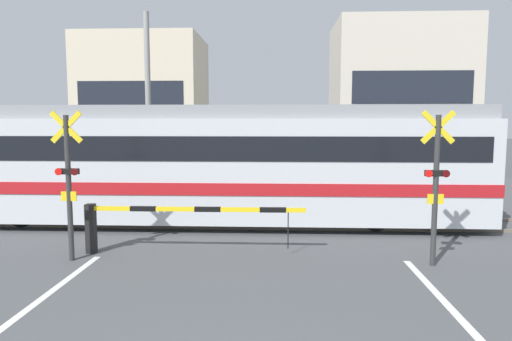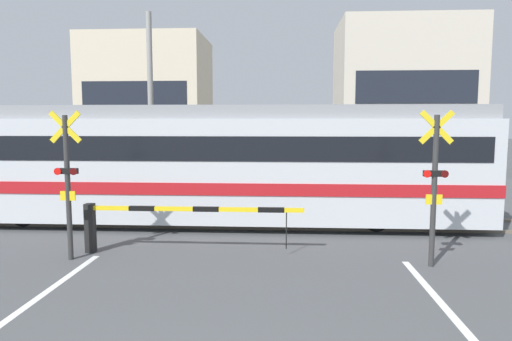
% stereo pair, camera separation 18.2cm
% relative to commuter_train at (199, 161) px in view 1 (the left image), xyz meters
% --- Properties ---
extents(rail_track_near, '(50.00, 0.10, 0.08)m').
position_rel_commuter_train_xyz_m(rail_track_near, '(1.66, -0.72, -1.77)').
color(rail_track_near, '#6B6051').
rests_on(rail_track_near, ground_plane).
extents(rail_track_far, '(50.00, 0.10, 0.08)m').
position_rel_commuter_train_xyz_m(rail_track_far, '(1.66, 0.72, -1.77)').
color(rail_track_far, '#6B6051').
rests_on(rail_track_far, ground_plane).
extents(commuter_train, '(15.88, 2.80, 3.38)m').
position_rel_commuter_train_xyz_m(commuter_train, '(0.00, 0.00, 0.00)').
color(commuter_train, silver).
rests_on(commuter_train, ground_plane).
extents(crossing_barrier_near, '(4.89, 0.20, 1.11)m').
position_rel_commuter_train_xyz_m(crossing_barrier_near, '(-0.52, -3.12, -0.99)').
color(crossing_barrier_near, black).
rests_on(crossing_barrier_near, ground_plane).
extents(crossing_barrier_far, '(4.89, 0.20, 1.11)m').
position_rel_commuter_train_xyz_m(crossing_barrier_far, '(3.83, 2.56, -0.99)').
color(crossing_barrier_far, black).
rests_on(crossing_barrier_far, ground_plane).
extents(crossing_signal_left, '(0.68, 0.15, 3.17)m').
position_rel_commuter_train_xyz_m(crossing_signal_left, '(-2.13, -3.68, -0.06)').
color(crossing_signal_left, '#333333').
rests_on(crossing_signal_left, ground_plane).
extents(crossing_signal_right, '(0.68, 0.15, 3.17)m').
position_rel_commuter_train_xyz_m(crossing_signal_right, '(5.44, -3.68, -0.06)').
color(crossing_signal_right, '#333333').
rests_on(crossing_signal_right, ground_plane).
extents(pedestrian, '(0.38, 0.22, 1.66)m').
position_rel_commuter_train_xyz_m(pedestrian, '(2.30, 5.26, -0.85)').
color(pedestrian, '#23232D').
rests_on(pedestrian, ground_plane).
extents(building_left_of_street, '(6.93, 5.52, 7.92)m').
position_rel_commuter_train_xyz_m(building_left_of_street, '(-5.74, 14.49, 2.16)').
color(building_left_of_street, beige).
rests_on(building_left_of_street, ground_plane).
extents(building_right_of_street, '(7.52, 5.52, 8.66)m').
position_rel_commuter_train_xyz_m(building_right_of_street, '(9.35, 14.49, 2.52)').
color(building_right_of_street, beige).
rests_on(building_right_of_street, ground_plane).
extents(utility_pole_streetside, '(0.22, 0.22, 7.21)m').
position_rel_commuter_train_xyz_m(utility_pole_streetside, '(-2.88, 5.06, 1.80)').
color(utility_pole_streetside, gray).
rests_on(utility_pole_streetside, ground_plane).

